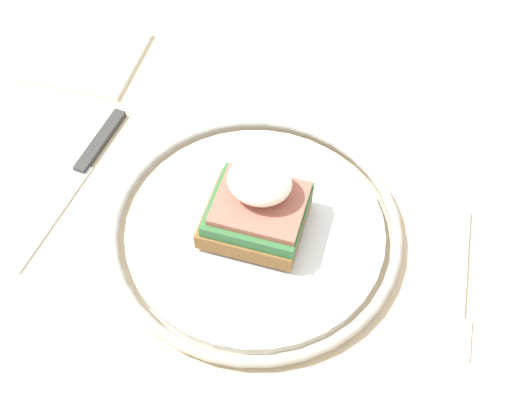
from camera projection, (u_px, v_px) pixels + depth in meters
name	position (u px, v px, depth m)	size (l,w,h in m)	color
dining_table	(266.00, 295.00, 0.66)	(0.98, 0.82, 0.73)	#C6B28E
plate	(256.00, 226.00, 0.57)	(0.26, 0.26, 0.02)	silver
sandwich	(258.00, 203.00, 0.54)	(0.08, 0.08, 0.07)	brown
fork	(460.00, 288.00, 0.54)	(0.02, 0.15, 0.00)	silver
knife	(79.00, 171.00, 0.61)	(0.03, 0.20, 0.01)	#2D2D2D
napkin	(84.00, 56.00, 0.70)	(0.12, 0.11, 0.01)	white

